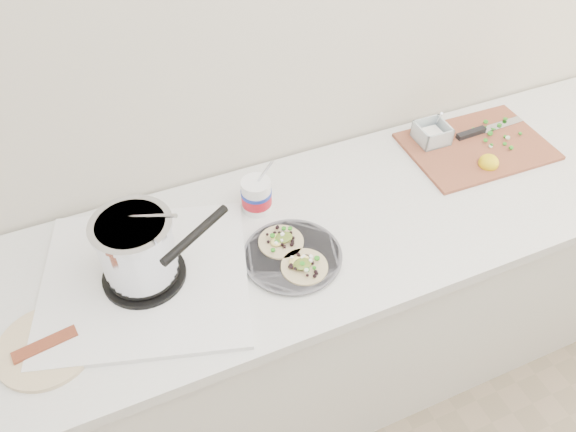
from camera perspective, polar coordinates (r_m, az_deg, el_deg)
name	(u,v)px	position (r m, az deg, el deg)	size (l,w,h in m)	color
counter	(331,304)	(2.01, 4.40, -8.92)	(2.44, 0.66, 0.90)	silver
stove	(140,259)	(1.48, -14.80, -4.24)	(0.65, 0.63, 0.26)	silver
taco_plate	(292,254)	(1.53, 0.46, -3.87)	(0.27, 0.27, 0.04)	#545359
tub	(257,193)	(1.64, -3.13, 2.37)	(0.09, 0.09, 0.20)	white
cutboard	(473,142)	(1.99, 18.32, 7.14)	(0.47, 0.34, 0.07)	brown
bacon_plate	(46,347)	(1.49, -23.35, -12.08)	(0.24, 0.24, 0.02)	tan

